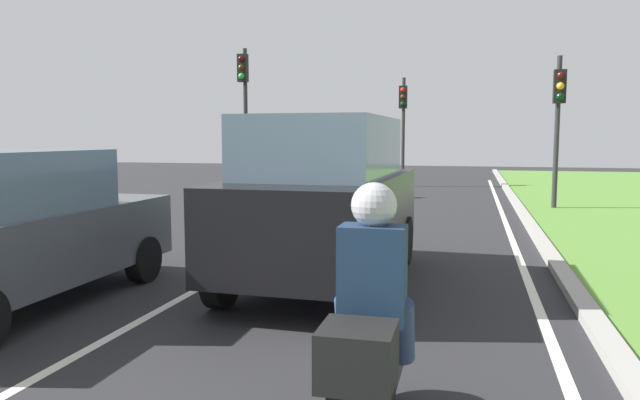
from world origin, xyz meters
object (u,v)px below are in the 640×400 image
Objects in this scene: motorcycle at (371,372)px; traffic_light_far_median at (403,114)px; traffic_light_near_right at (558,109)px; car_suv_ahead at (325,199)px; traffic_light_overhead_left at (244,97)px; car_sedan_left_lane at (13,231)px; rider_person at (373,272)px.

motorcycle is 21.20m from traffic_light_far_median.
traffic_light_far_median is at bearing 95.59° from motorcycle.
traffic_light_far_median is at bearing 125.86° from traffic_light_near_right.
traffic_light_overhead_left reaches higher than car_suv_ahead.
traffic_light_far_median is (4.63, 5.71, -0.41)m from traffic_light_overhead_left.
traffic_light_near_right is at bearing 67.71° from car_suv_ahead.
car_sedan_left_lane reaches higher than rider_person.
car_suv_ahead is 0.92× the size of traffic_light_overhead_left.
traffic_light_far_median reaches higher than car_sedan_left_lane.
traffic_light_near_right is 9.74m from traffic_light_overhead_left.
traffic_light_near_right is at bearing 57.11° from car_sedan_left_lane.
traffic_light_far_median is at bearing 95.60° from rider_person.
rider_person is 0.28× the size of traffic_light_near_right.
motorcycle is at bearing -101.36° from traffic_light_near_right.
rider_person is (1.37, -4.31, 0.02)m from car_suv_ahead.
motorcycle is 0.43× the size of traffic_light_far_median.
car_sedan_left_lane is at bearing -122.46° from traffic_light_near_right.
motorcycle is (4.64, -2.29, -0.35)m from car_sedan_left_lane.
motorcycle is 0.45× the size of traffic_light_near_right.
car_sedan_left_lane is at bearing -80.37° from traffic_light_overhead_left.
traffic_light_overhead_left is at bearing 113.73° from motorcycle.
car_suv_ahead is 1.05× the size of car_sedan_left_lane.
traffic_light_near_right is at bearing -54.14° from traffic_light_far_median.
car_suv_ahead is at bearing -87.11° from traffic_light_far_median.
traffic_light_near_right is 0.86× the size of traffic_light_overhead_left.
car_suv_ahead is 12.37m from traffic_light_overhead_left.
traffic_light_far_median is at bearing 51.00° from traffic_light_overhead_left.
car_sedan_left_lane is 14.00m from traffic_light_near_right.
car_sedan_left_lane is (-3.27, -2.06, -0.25)m from car_suv_ahead.
traffic_light_near_right reaches higher than rider_person.
car_suv_ahead is at bearing 107.19° from rider_person.
car_suv_ahead is 10.64m from traffic_light_near_right.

